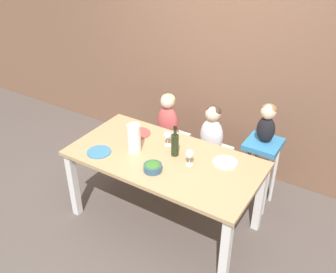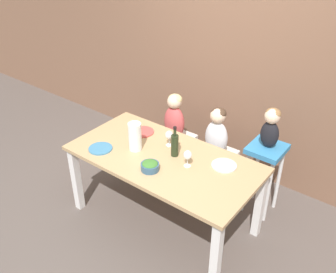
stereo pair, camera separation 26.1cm
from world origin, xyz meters
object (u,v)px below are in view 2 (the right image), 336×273
paper_towel_roll (135,137)px  wine_glass_near (188,155)px  dinner_plate_back_left (143,132)px  wine_bottle (175,144)px  salad_bowl_large (150,166)px  dinner_plate_front_left (100,148)px  dinner_plate_back_right (224,165)px  person_child_center (217,131)px  wine_glass_far (169,135)px  chair_right_highchair (265,162)px  person_baby_right (271,125)px  chair_far_center (215,159)px  chair_far_left (174,143)px  person_child_left (174,116)px

paper_towel_roll → wine_glass_near: (0.53, 0.07, -0.02)m
dinner_plate_back_left → wine_bottle: bearing=-15.2°
wine_bottle → salad_bowl_large: (-0.03, -0.30, -0.07)m
dinner_plate_front_left → dinner_plate_back_right: size_ratio=1.00×
person_child_center → dinner_plate_front_left: 1.17m
paper_towel_roll → wine_glass_far: bearing=48.9°
dinner_plate_front_left → chair_right_highchair: bearing=38.8°
chair_right_highchair → person_baby_right: person_baby_right is taller
wine_glass_far → salad_bowl_large: 0.42m
dinner_plate_front_left → dinner_plate_back_left: 0.48m
chair_right_highchair → dinner_plate_back_right: (-0.17, -0.51, 0.18)m
person_baby_right → dinner_plate_back_left: bearing=-155.3°
person_baby_right → salad_bowl_large: 1.15m
wine_bottle → dinner_plate_back_right: (0.44, 0.12, -0.11)m
wine_glass_far → dinner_plate_back_right: size_ratio=0.71×
wine_bottle → paper_towel_roll: 0.37m
chair_far_center → dinner_plate_back_right: dinner_plate_back_right is taller
chair_far_left → wine_glass_far: wine_glass_far is taller
chair_far_center → person_child_center: bearing=90.0°
chair_far_center → person_child_center: person_child_center is taller
chair_right_highchair → wine_glass_near: 0.86m
chair_far_left → salad_bowl_large: (0.44, -0.93, 0.41)m
dinner_plate_back_right → chair_right_highchair: bearing=72.0°
chair_far_center → salad_bowl_large: salad_bowl_large is taller
wine_glass_near → chair_far_center: bearing=100.2°
wine_glass_near → dinner_plate_back_left: bearing=163.5°
chair_right_highchair → dinner_plate_back_left: (-1.09, -0.50, 0.18)m
paper_towel_roll → wine_glass_near: bearing=7.4°
chair_right_highchair → salad_bowl_large: salad_bowl_large is taller
person_child_center → salad_bowl_large: bearing=-95.7°
chair_far_left → person_child_center: 0.63m
wine_glass_near → dinner_plate_front_left: (-0.78, -0.27, -0.10)m
dinner_plate_back_left → person_child_center: bearing=42.5°
person_child_center → wine_bottle: bearing=-95.3°
person_child_left → person_baby_right: size_ratio=1.33×
person_child_center → wine_glass_far: size_ratio=3.37×
dinner_plate_front_left → wine_glass_near: bearing=18.7°
person_child_left → dinner_plate_front_left: 0.97m
chair_right_highchair → wine_glass_far: wine_glass_far is taller
person_child_left → chair_far_center: bearing=-0.1°
wine_glass_far → dinner_plate_back_right: bearing=2.2°
paper_towel_roll → wine_glass_near: size_ratio=1.74×
wine_glass_far → paper_towel_roll: bearing=-131.1°
person_child_left → dinner_plate_front_left: person_child_left is taller
person_child_left → dinner_plate_front_left: bearing=-97.6°
salad_bowl_large → dinner_plate_front_left: salad_bowl_large is taller
salad_bowl_large → paper_towel_roll: bearing=151.8°
person_child_center → dinner_plate_back_left: 0.74m
person_baby_right → dinner_plate_back_right: 0.58m
chair_right_highchair → wine_bottle: bearing=-133.6°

